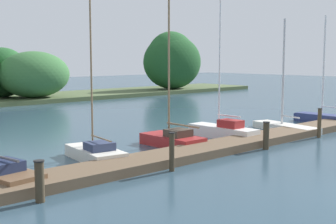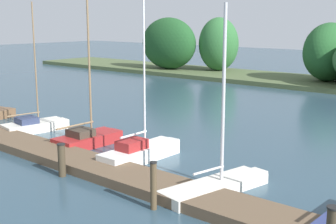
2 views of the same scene
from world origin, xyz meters
TOP-DOWN VIEW (x-y plane):
  - dock_pier at (0.00, 8.47)m, footprint 28.92×1.80m
  - far_shore at (6.59, 35.48)m, footprint 68.43×8.25m
  - sailboat_2 at (-3.76, 10.72)m, footprint 1.78×3.46m
  - sailboat_3 at (0.41, 10.72)m, footprint 1.38×3.46m
  - sailboat_4 at (3.82, 10.62)m, footprint 1.07×4.08m
  - sailboat_5 at (8.12, 9.80)m, footprint 1.90×4.46m
  - sailboat_6 at (12.48, 9.78)m, footprint 1.12×3.96m
  - mooring_piling_1 at (-7.94, 7.20)m, footprint 0.30×0.30m
  - mooring_piling_2 at (-2.80, 7.27)m, footprint 0.22×0.22m
  - mooring_piling_3 at (2.95, 7.31)m, footprint 0.31×0.31m
  - mooring_piling_4 at (7.47, 7.27)m, footprint 0.22×0.22m

SIDE VIEW (x-z plane):
  - dock_pier at x=0.00m, z-range 0.00..0.35m
  - sailboat_5 at x=8.12m, z-range -2.77..3.36m
  - sailboat_2 at x=-3.76m, z-range -2.91..3.55m
  - sailboat_6 at x=12.48m, z-range -2.92..3.65m
  - sailboat_3 at x=0.41m, z-range -3.25..4.00m
  - sailboat_4 at x=3.82m, z-range -3.51..4.31m
  - mooring_piling_1 at x=-7.94m, z-range 0.01..1.20m
  - mooring_piling_3 at x=2.95m, z-range 0.01..1.24m
  - mooring_piling_2 at x=-2.80m, z-range 0.01..1.42m
  - mooring_piling_4 at x=7.47m, z-range 0.01..1.50m
  - far_shore at x=6.59m, z-range -0.88..6.14m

